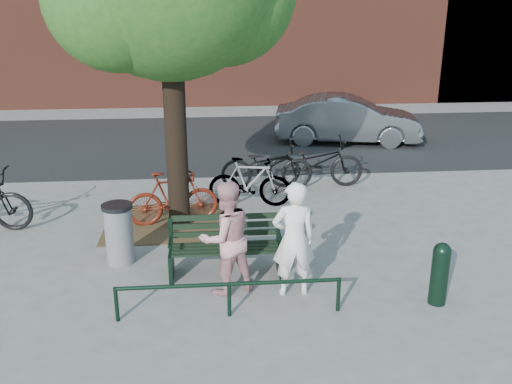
{
  "coord_description": "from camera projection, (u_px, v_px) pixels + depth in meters",
  "views": [
    {
      "loc": [
        -0.23,
        -7.99,
        4.16
      ],
      "look_at": [
        0.56,
        1.0,
        1.01
      ],
      "focal_mm": 40.0,
      "sensor_mm": 36.0,
      "label": 1
    }
  ],
  "objects": [
    {
      "name": "person_left",
      "position": [
        294.0,
        239.0,
        8.09
      ],
      "size": [
        0.64,
        0.44,
        1.71
      ],
      "primitive_type": "imported",
      "rotation": [
        0.0,
        0.0,
        3.19
      ],
      "color": "white",
      "rests_on": "ground"
    },
    {
      "name": "bicycle_d",
      "position": [
        250.0,
        182.0,
        11.64
      ],
      "size": [
        1.76,
        0.77,
        1.02
      ],
      "primitive_type": "imported",
      "rotation": [
        0.0,
        0.0,
        1.4
      ],
      "color": "gray",
      "rests_on": "ground"
    },
    {
      "name": "road",
      "position": [
        215.0,
        141.0,
        16.9
      ],
      "size": [
        40.0,
        7.0,
        0.01
      ],
      "primitive_type": "cube",
      "color": "black",
      "rests_on": "ground"
    },
    {
      "name": "bicycle_c",
      "position": [
        267.0,
        166.0,
        12.67
      ],
      "size": [
        2.06,
        0.79,
        1.07
      ],
      "primitive_type": "imported",
      "rotation": [
        0.0,
        0.0,
        1.53
      ],
      "color": "black",
      "rests_on": "ground"
    },
    {
      "name": "park_bench",
      "position": [
        225.0,
        245.0,
        8.82
      ],
      "size": [
        1.74,
        0.54,
        0.97
      ],
      "color": "black",
      "rests_on": "ground"
    },
    {
      "name": "person_right",
      "position": [
        226.0,
        238.0,
        8.16
      ],
      "size": [
        1.01,
        0.91,
        1.69
      ],
      "primitive_type": "imported",
      "rotation": [
        0.0,
        0.0,
        3.55
      ],
      "color": "#D69396",
      "rests_on": "ground"
    },
    {
      "name": "guard_railing",
      "position": [
        229.0,
        289.0,
        7.64
      ],
      "size": [
        3.06,
        0.06,
        0.51
      ],
      "color": "black",
      "rests_on": "ground"
    },
    {
      "name": "parked_car",
      "position": [
        347.0,
        119.0,
        16.59
      ],
      "size": [
        4.35,
        2.19,
        1.37
      ],
      "primitive_type": "imported",
      "rotation": [
        0.0,
        0.0,
        1.39
      ],
      "color": "slate",
      "rests_on": "ground"
    },
    {
      "name": "bicycle_e",
      "position": [
        315.0,
        162.0,
        12.8
      ],
      "size": [
        2.18,
        0.83,
        1.13
      ],
      "primitive_type": "imported",
      "rotation": [
        0.0,
        0.0,
        1.53
      ],
      "color": "black",
      "rests_on": "ground"
    },
    {
      "name": "dirt_pit",
      "position": [
        169.0,
        223.0,
        10.89
      ],
      "size": [
        2.4,
        2.0,
        0.02
      ],
      "primitive_type": "cube",
      "color": "brown",
      "rests_on": "ground"
    },
    {
      "name": "litter_bin",
      "position": [
        119.0,
        233.0,
        9.16
      ],
      "size": [
        0.49,
        0.49,
        1.0
      ],
      "color": "gray",
      "rests_on": "ground"
    },
    {
      "name": "ground",
      "position": [
        226.0,
        275.0,
        8.9
      ],
      "size": [
        90.0,
        90.0,
        0.0
      ],
      "primitive_type": "plane",
      "color": "gray",
      "rests_on": "ground"
    },
    {
      "name": "bicycle_b",
      "position": [
        173.0,
        198.0,
        10.73
      ],
      "size": [
        1.78,
        0.79,
        1.04
      ],
      "primitive_type": "imported",
      "rotation": [
        0.0,
        0.0,
        1.75
      ],
      "color": "#58180C",
      "rests_on": "ground"
    },
    {
      "name": "bollard",
      "position": [
        440.0,
        271.0,
        7.93
      ],
      "size": [
        0.25,
        0.25,
        0.93
      ],
      "color": "black",
      "rests_on": "ground"
    }
  ]
}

